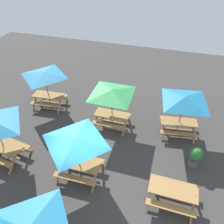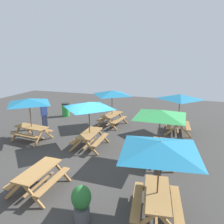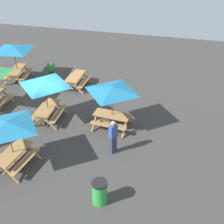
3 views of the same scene
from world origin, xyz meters
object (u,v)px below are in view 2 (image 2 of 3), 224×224
(picnic_table_5, at_px, (180,99))
(trash_bin_green, at_px, (66,110))
(potted_plant_0, at_px, (81,202))
(person_standing, at_px, (44,115))
(picnic_table_1, at_px, (112,95))
(picnic_table_2, at_px, (160,117))
(picnic_table_6, at_px, (39,175))
(picnic_table_3, at_px, (89,108))
(picnic_table_0, at_px, (29,104))
(picnic_table_4, at_px, (160,152))

(picnic_table_5, relative_size, trash_bin_green, 2.38)
(potted_plant_0, xyz_separation_m, person_standing, (6.39, 5.72, 0.30))
(picnic_table_1, xyz_separation_m, trash_bin_green, (1.01, 4.00, -1.49))
(picnic_table_5, distance_m, potted_plant_0, 8.72)
(picnic_table_2, distance_m, person_standing, 7.67)
(picnic_table_1, bearing_deg, trash_bin_green, 84.19)
(potted_plant_0, bearing_deg, person_standing, 41.82)
(picnic_table_2, bearing_deg, picnic_table_6, 134.08)
(person_standing, bearing_deg, picnic_table_2, 109.06)
(picnic_table_3, bearing_deg, person_standing, 64.88)
(trash_bin_green, bearing_deg, picnic_table_0, -171.34)
(potted_plant_0, bearing_deg, picnic_table_5, -14.79)
(picnic_table_0, height_order, picnic_table_2, same)
(picnic_table_1, height_order, trash_bin_green, picnic_table_1)
(picnic_table_5, bearing_deg, picnic_table_1, 85.97)
(picnic_table_6, bearing_deg, person_standing, 34.34)
(picnic_table_6, xyz_separation_m, potted_plant_0, (-0.83, -2.02, 0.03))
(picnic_table_0, xyz_separation_m, potted_plant_0, (-4.52, -5.20, -1.40))
(picnic_table_5, bearing_deg, picnic_table_6, 146.29)
(picnic_table_4, xyz_separation_m, trash_bin_green, (8.48, 7.87, -1.49))
(picnic_table_5, bearing_deg, person_standing, 99.33)
(picnic_table_1, distance_m, potted_plant_0, 8.63)
(potted_plant_0, height_order, person_standing, person_standing)
(picnic_table_0, xyz_separation_m, picnic_table_6, (-3.68, -3.19, -1.43))
(picnic_table_6, height_order, trash_bin_green, trash_bin_green)
(picnic_table_1, bearing_deg, picnic_table_6, -172.39)
(picnic_table_0, height_order, picnic_table_4, same)
(picnic_table_5, height_order, person_standing, picnic_table_5)
(picnic_table_5, xyz_separation_m, trash_bin_green, (0.98, 8.13, -1.49))
(picnic_table_3, bearing_deg, picnic_table_0, 91.54)
(picnic_table_1, relative_size, picnic_table_3, 1.00)
(picnic_table_3, bearing_deg, picnic_table_2, -98.08)
(picnic_table_4, height_order, trash_bin_green, picnic_table_4)
(trash_bin_green, height_order, potted_plant_0, potted_plant_0)
(picnic_table_6, bearing_deg, picnic_table_4, -89.49)
(picnic_table_0, bearing_deg, picnic_table_1, -124.84)
(picnic_table_1, distance_m, picnic_table_6, 7.60)
(picnic_table_1, height_order, picnic_table_6, picnic_table_1)
(picnic_table_6, distance_m, person_standing, 6.69)
(picnic_table_0, height_order, potted_plant_0, picnic_table_0)
(picnic_table_3, height_order, picnic_table_4, same)
(picnic_table_0, height_order, trash_bin_green, picnic_table_0)
(picnic_table_3, height_order, picnic_table_5, same)
(picnic_table_6, height_order, potted_plant_0, potted_plant_0)
(potted_plant_0, bearing_deg, picnic_table_6, 67.54)
(picnic_table_0, bearing_deg, picnic_table_6, 136.91)
(picnic_table_3, height_order, potted_plant_0, picnic_table_3)
(picnic_table_0, bearing_deg, potted_plant_0, 145.09)
(picnic_table_5, distance_m, trash_bin_green, 8.32)
(picnic_table_1, relative_size, person_standing, 1.40)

